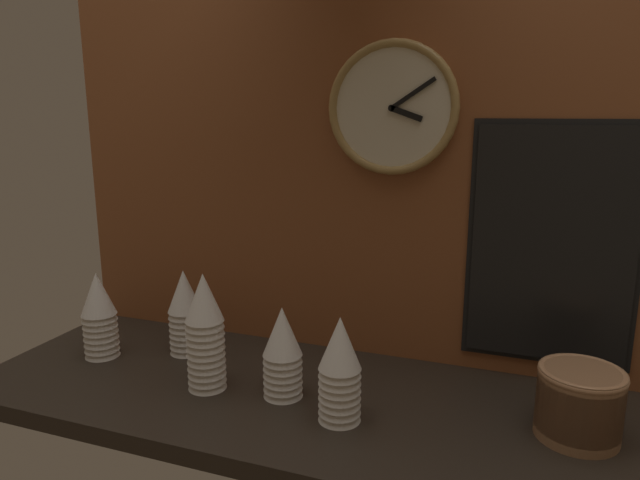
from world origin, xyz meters
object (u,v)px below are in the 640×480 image
object	(u,v)px
bowl_stack_far_right	(579,402)
menu_board	(552,246)
wall_clock	(392,108)
cup_stack_far_left	(100,314)
cup_stack_center	(283,352)
cup_stack_center_right	(340,369)
cup_stack_left	(185,312)
cup_stack_center_left	(205,332)

from	to	relation	value
bowl_stack_far_right	menu_board	world-z (taller)	menu_board
bowl_stack_far_right	wall_clock	size ratio (longest dim) A/B	0.52
cup_stack_far_left	cup_stack_center	bearing A→B (deg)	-4.21
cup_stack_center_right	cup_stack_left	xyz separation A→B (m)	(-0.47, 0.18, 0.00)
cup_stack_far_left	wall_clock	world-z (taller)	wall_clock
cup_stack_center_left	wall_clock	size ratio (longest dim) A/B	0.87
cup_stack_center_right	cup_stack_far_left	bearing A→B (deg)	172.19
bowl_stack_far_right	menu_board	size ratio (longest dim) A/B	0.29
cup_stack_far_left	cup_stack_center	size ratio (longest dim) A/B	1.08
cup_stack_center	cup_stack_left	size ratio (longest dim) A/B	0.93
cup_stack_center	cup_stack_center_right	size ratio (longest dim) A/B	0.93
cup_stack_center	cup_stack_left	bearing A→B (deg)	158.78
cup_stack_center	bowl_stack_far_right	xyz separation A→B (m)	(0.59, 0.04, -0.03)
bowl_stack_far_right	wall_clock	distance (m)	0.73
cup_stack_center_right	menu_board	xyz separation A→B (m)	(0.38, 0.33, 0.21)
bowl_stack_far_right	cup_stack_left	bearing A→B (deg)	174.92
cup_stack_center_right	menu_board	distance (m)	0.55
cup_stack_center	cup_stack_left	distance (m)	0.35
cup_stack_far_left	cup_stack_center_right	world-z (taller)	same
bowl_stack_far_right	menu_board	bearing A→B (deg)	104.82
cup_stack_left	cup_stack_center	bearing A→B (deg)	-21.22
menu_board	wall_clock	bearing A→B (deg)	-178.60
cup_stack_center_right	cup_stack_left	world-z (taller)	same
wall_clock	menu_board	bearing A→B (deg)	1.40
cup_stack_center_right	bowl_stack_far_right	world-z (taller)	cup_stack_center_right
bowl_stack_far_right	wall_clock	bearing A→B (deg)	152.30
cup_stack_far_left	wall_clock	xyz separation A→B (m)	(0.68, 0.23, 0.50)
cup_stack_center_right	bowl_stack_far_right	bearing A→B (deg)	12.43
cup_stack_center_left	cup_stack_center	bearing A→B (deg)	7.72
cup_stack_far_left	cup_stack_left	xyz separation A→B (m)	(0.19, 0.09, 0.00)
cup_stack_center	bowl_stack_far_right	world-z (taller)	cup_stack_center
cup_stack_center_right	cup_stack_center_left	size ratio (longest dim) A/B	0.82
cup_stack_center_right	cup_stack_center_left	bearing A→B (deg)	174.82
cup_stack_far_left	cup_stack_left	size ratio (longest dim) A/B	1.00
cup_stack_left	wall_clock	bearing A→B (deg)	16.23
cup_stack_left	bowl_stack_far_right	bearing A→B (deg)	-5.08
cup_stack_center_left	menu_board	xyz separation A→B (m)	(0.70, 0.30, 0.18)
cup_stack_far_left	cup_stack_center	distance (m)	0.52
cup_stack_far_left	bowl_stack_far_right	bearing A→B (deg)	0.36
cup_stack_center_right	bowl_stack_far_right	xyz separation A→B (m)	(0.44, 0.10, -0.04)
wall_clock	menu_board	xyz separation A→B (m)	(0.36, 0.01, -0.30)
cup_stack_far_left	cup_stack_center_right	distance (m)	0.67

